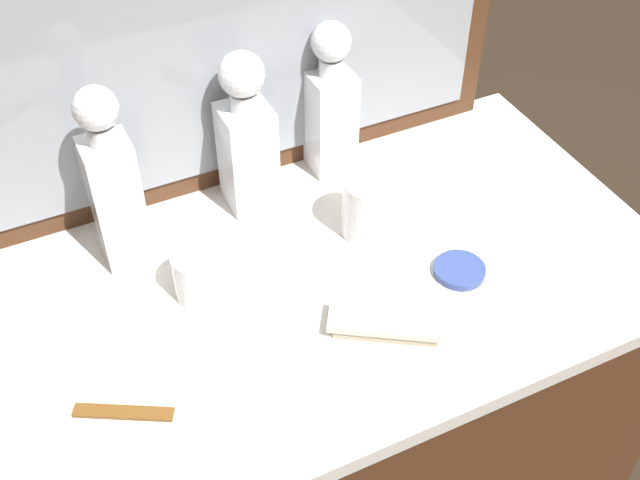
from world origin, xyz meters
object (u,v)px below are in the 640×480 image
crystal_decanter_left (115,194)px  silver_brush_front (386,324)px  tortoiseshell_comb (124,412)px  crystal_tumbler_right (200,276)px  crystal_tumbler_left (369,208)px  crystal_decanter_center (330,112)px  crystal_decanter_right (247,146)px  porcelain_dish (459,270)px

crystal_decanter_left → silver_brush_front: crystal_decanter_left is taller
tortoiseshell_comb → silver_brush_front: bearing=-3.6°
crystal_tumbler_right → crystal_tumbler_left: bearing=2.8°
crystal_tumbler_left → tortoiseshell_comb: crystal_tumbler_left is taller
crystal_decanter_center → crystal_decanter_left: 0.40m
crystal_decanter_right → tortoiseshell_comb: (-0.31, -0.33, -0.11)m
crystal_decanter_center → porcelain_dish: 0.35m
crystal_decanter_right → porcelain_dish: (0.23, -0.30, -0.11)m
crystal_tumbler_right → tortoiseshell_comb: bearing=-136.2°
crystal_decanter_right → crystal_tumbler_right: size_ratio=3.48×
crystal_decanter_center → crystal_decanter_left: size_ratio=0.90×
crystal_decanter_center → crystal_tumbler_left: size_ratio=2.68×
crystal_decanter_right → crystal_tumbler_right: 0.24m
crystal_decanter_right → crystal_decanter_center: bearing=10.1°
crystal_decanter_center → tortoiseshell_comb: 0.61m
crystal_decanter_center → crystal_decanter_left: (-0.39, -0.07, 0.01)m
silver_brush_front → tortoiseshell_comb: (-0.38, 0.02, -0.01)m
crystal_decanter_right → tortoiseshell_comb: size_ratio=2.25×
crystal_decanter_left → porcelain_dish: (0.45, -0.26, -0.12)m
crystal_tumbler_right → crystal_decanter_left: bearing=121.1°
crystal_decanter_right → silver_brush_front: crystal_decanter_right is taller
crystal_decanter_left → porcelain_dish: crystal_decanter_left is taller
crystal_tumbler_right → tortoiseshell_comb: 0.23m
crystal_decanter_right → crystal_decanter_left: crystal_decanter_left is taller
crystal_decanter_right → crystal_tumbler_right: bearing=-131.4°
crystal_decanter_center → crystal_tumbler_right: bearing=-147.7°
crystal_decanter_left → silver_brush_front: bearing=-47.1°
crystal_tumbler_left → tortoiseshell_comb: 0.49m
silver_brush_front → tortoiseshell_comb: silver_brush_front is taller
crystal_decanter_left → crystal_tumbler_right: bearing=-58.9°
porcelain_dish → silver_brush_front: bearing=-162.3°
silver_brush_front → porcelain_dish: (0.16, 0.05, -0.01)m
porcelain_dish → tortoiseshell_comb: (-0.54, -0.03, -0.00)m
crystal_tumbler_right → silver_brush_front: size_ratio=0.48×
porcelain_dish → tortoiseshell_comb: size_ratio=0.64×
crystal_decanter_left → porcelain_dish: size_ratio=3.86×
crystal_decanter_center → silver_brush_front: bearing=-104.5°
crystal_decanter_left → porcelain_dish: bearing=-30.2°
crystal_tumbler_right → porcelain_dish: bearing=-19.7°
silver_brush_front → porcelain_dish: size_ratio=2.11×
crystal_tumbler_left → porcelain_dish: (0.08, -0.15, -0.04)m
crystal_decanter_left → tortoiseshell_comb: size_ratio=2.45×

